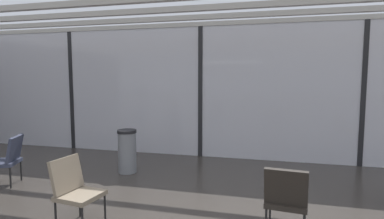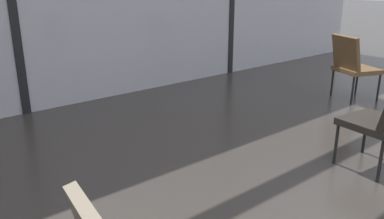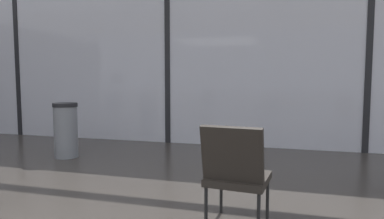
# 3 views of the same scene
# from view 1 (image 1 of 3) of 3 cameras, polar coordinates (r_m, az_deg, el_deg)

# --- Properties ---
(glass_curtain_wall) EXTENTS (14.00, 0.08, 3.08)m
(glass_curtain_wall) POSITION_cam_1_polar(r_m,az_deg,el_deg) (7.42, 1.61, 3.15)
(glass_curtain_wall) COLOR silver
(glass_curtain_wall) RESTS_ON ground
(window_mullion_0) EXTENTS (0.10, 0.12, 3.08)m
(window_mullion_0) POSITION_cam_1_polar(r_m,az_deg,el_deg) (8.87, -21.05, 3.21)
(window_mullion_0) COLOR black
(window_mullion_0) RESTS_ON ground
(window_mullion_1) EXTENTS (0.10, 0.12, 3.08)m
(window_mullion_1) POSITION_cam_1_polar(r_m,az_deg,el_deg) (7.42, 1.61, 3.15)
(window_mullion_1) COLOR black
(window_mullion_1) RESTS_ON ground
(window_mullion_2) EXTENTS (0.10, 0.12, 3.08)m
(window_mullion_2) POSITION_cam_1_polar(r_m,az_deg,el_deg) (7.47, 28.82, 2.45)
(window_mullion_2) COLOR black
(window_mullion_2) RESTS_ON ground
(parked_airplane) EXTENTS (11.99, 3.91, 3.91)m
(parked_airplane) POSITION_cam_1_polar(r_m,az_deg,el_deg) (12.98, 13.73, 5.99)
(parked_airplane) COLOR #B2BCD6
(parked_airplane) RESTS_ON ground
(lounge_chair_0) EXTENTS (0.53, 0.57, 0.87)m
(lounge_chair_0) POSITION_cam_1_polar(r_m,az_deg,el_deg) (3.96, 16.85, -15.05)
(lounge_chair_0) COLOR #28231E
(lounge_chair_0) RESTS_ON ground
(lounge_chair_2) EXTENTS (0.66, 0.63, 0.87)m
(lounge_chair_2) POSITION_cam_1_polar(r_m,az_deg,el_deg) (6.41, -30.70, -7.53)
(lounge_chair_2) COLOR #33384C
(lounge_chair_2) RESTS_ON ground
(lounge_chair_3) EXTENTS (0.59, 0.55, 0.87)m
(lounge_chair_3) POSITION_cam_1_polar(r_m,az_deg,el_deg) (4.35, -20.70, -13.21)
(lounge_chair_3) COLOR #7F705B
(lounge_chair_3) RESTS_ON ground
(trash_bin) EXTENTS (0.38, 0.38, 0.86)m
(trash_bin) POSITION_cam_1_polar(r_m,az_deg,el_deg) (6.38, -11.78, -7.45)
(trash_bin) COLOR slate
(trash_bin) RESTS_ON ground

